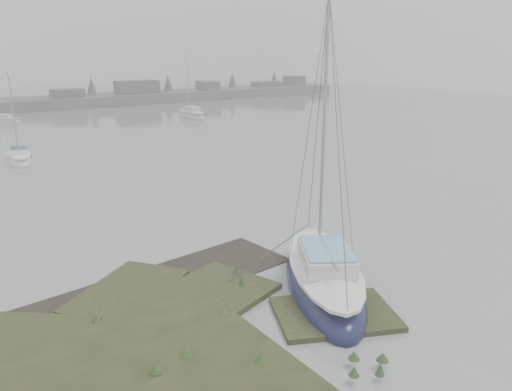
% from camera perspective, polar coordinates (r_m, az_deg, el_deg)
% --- Properties ---
extents(ground, '(160.00, 160.00, 0.00)m').
position_cam_1_polar(ground, '(41.71, -22.30, 4.52)').
color(ground, slate).
rests_on(ground, ground).
extents(far_shoreline, '(60.00, 8.00, 4.15)m').
position_cam_1_polar(far_shoreline, '(80.66, -9.08, 11.31)').
color(far_shoreline, '#4C4F51').
rests_on(far_shoreline, ground).
extents(sailboat_main, '(5.83, 7.31, 10.12)m').
position_cam_1_polar(sailboat_main, '(17.02, 7.72, -9.48)').
color(sailboat_main, black).
rests_on(sailboat_main, ground).
extents(sailboat_white, '(2.10, 4.93, 6.75)m').
position_cam_1_polar(sailboat_white, '(39.34, -25.39, 3.82)').
color(sailboat_white, silver).
rests_on(sailboat_white, ground).
extents(sailboat_far_b, '(2.32, 6.04, 8.37)m').
position_cam_1_polar(sailboat_far_b, '(59.70, -7.37, 9.09)').
color(sailboat_far_b, '#ADB2B8').
rests_on(sailboat_far_b, ground).
extents(sailboat_far_c, '(4.22, 3.87, 6.10)m').
position_cam_1_polar(sailboat_far_c, '(61.31, -26.99, 7.58)').
color(sailboat_far_c, '#B4B8BE').
rests_on(sailboat_far_c, ground).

